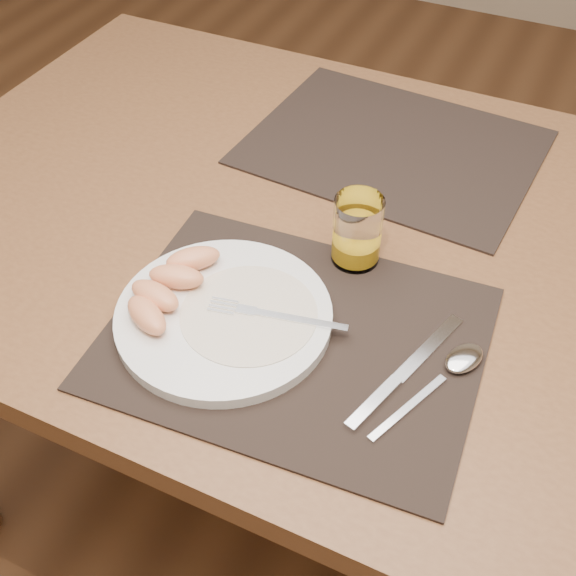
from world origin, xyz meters
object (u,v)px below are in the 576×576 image
at_px(placemat_far, 393,147).
at_px(fork, 265,314).
at_px(plate, 224,316).
at_px(spoon, 456,365).
at_px(placemat_near, 295,337).
at_px(knife, 397,379).
at_px(table, 346,271).
at_px(juice_glass, 357,233).

bearing_deg(placemat_far, fork, -91.76).
bearing_deg(plate, spoon, 9.89).
xyz_separation_m(placemat_far, plate, (-0.06, -0.45, 0.01)).
xyz_separation_m(placemat_near, plate, (-0.09, -0.01, 0.01)).
relative_size(plate, fork, 1.55).
bearing_deg(knife, placemat_far, 109.96).
height_order(table, plate, plate).
distance_m(placemat_near, plate, 0.09).
height_order(knife, juice_glass, juice_glass).
relative_size(placemat_near, plate, 1.67).
relative_size(plate, spoon, 1.46).
distance_m(table, knife, 0.29).
bearing_deg(table, placemat_near, -85.83).
height_order(placemat_near, plate, plate).
height_order(table, fork, fork).
distance_m(plate, fork, 0.05).
xyz_separation_m(table, plate, (-0.07, -0.23, 0.10)).
distance_m(spoon, juice_glass, 0.22).
bearing_deg(juice_glass, knife, -55.19).
distance_m(placemat_near, placemat_far, 0.44).
bearing_deg(placemat_far, juice_glass, -81.24).
bearing_deg(plate, placemat_far, 82.18).
relative_size(placemat_far, spoon, 2.43).
relative_size(placemat_near, juice_glass, 4.56).
height_order(placemat_near, knife, knife).
bearing_deg(spoon, placemat_far, 118.48).
xyz_separation_m(plate, knife, (0.23, 0.00, -0.01)).
distance_m(plate, juice_glass, 0.21).
height_order(placemat_far, juice_glass, juice_glass).
bearing_deg(spoon, placemat_near, -169.77).
relative_size(knife, spoon, 1.16).
bearing_deg(fork, plate, -160.71).
height_order(table, spoon, spoon).
bearing_deg(knife, spoon, 39.78).
height_order(placemat_far, fork, fork).
relative_size(placemat_near, placemat_far, 1.00).
bearing_deg(placemat_near, juice_glass, 84.92).
bearing_deg(juice_glass, plate, -120.66).
bearing_deg(placemat_far, spoon, -61.52).
xyz_separation_m(placemat_near, juice_glass, (0.01, 0.16, 0.05)).
relative_size(placemat_near, fork, 2.58).
distance_m(table, plate, 0.26).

